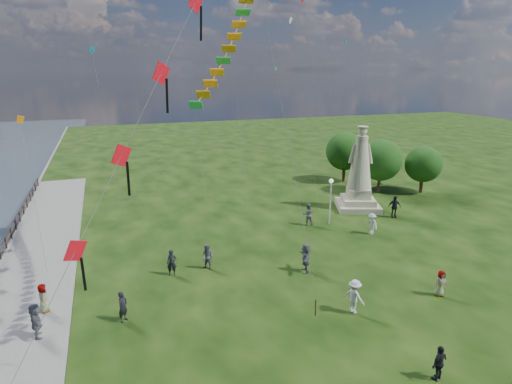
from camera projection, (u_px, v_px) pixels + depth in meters
name	position (u px, v px, depth m)	size (l,w,h in m)	color
statue	(359.00, 178.00, 38.72)	(4.83, 4.83, 7.58)	#B6AD89
lamppost	(331.00, 192.00, 34.81)	(0.36, 0.36, 3.85)	silver
tree_row	(376.00, 157.00, 45.43)	(9.18, 10.79, 5.65)	#382314
person_0	(123.00, 306.00, 21.60)	(0.60, 0.39, 1.65)	black
person_1	(208.00, 257.00, 27.23)	(0.82, 0.51, 1.69)	#595960
person_2	(354.00, 296.00, 22.35)	(1.20, 0.62, 1.86)	silver
person_3	(439.00, 363.00, 17.50)	(0.92, 0.47, 1.58)	black
person_4	(440.00, 283.00, 24.05)	(0.75, 0.46, 1.54)	#595960
person_5	(36.00, 322.00, 20.16)	(1.62, 0.70, 1.75)	#595960
person_6	(172.00, 263.00, 26.46)	(0.61, 0.40, 1.68)	black
person_7	(308.00, 214.00, 35.05)	(0.90, 0.56, 1.86)	#595960
person_8	(372.00, 224.00, 33.13)	(1.09, 0.56, 1.69)	silver
person_9	(394.00, 207.00, 36.83)	(1.13, 0.58, 1.94)	black
person_10	(44.00, 300.00, 22.31)	(0.77, 0.47, 1.57)	#595960
person_11	(306.00, 258.00, 26.91)	(1.77, 0.76, 1.90)	#595960
red_kite_train	(158.00, 85.00, 18.20)	(11.44, 9.35, 19.01)	black
small_kites	(235.00, 52.00, 37.65)	(28.83, 18.95, 27.50)	#166989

